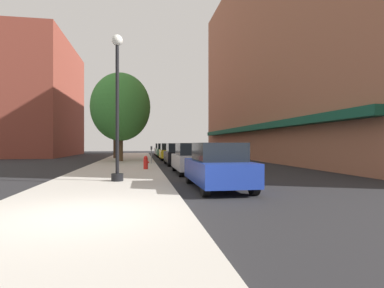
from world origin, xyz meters
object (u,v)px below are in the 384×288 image
(fire_hydrant, at_px, (146,162))
(car_green, at_px, (164,150))
(lamppost, at_px, (117,105))
(car_silver, at_px, (192,159))
(car_blue, at_px, (218,166))
(car_black, at_px, (177,154))
(car_white, at_px, (161,150))
(tree_mid, at_px, (121,107))
(tree_near, at_px, (115,109))
(car_yellow, at_px, (169,152))
(parking_meter_near, at_px, (151,153))

(fire_hydrant, height_order, car_green, car_green)
(lamppost, xyz_separation_m, car_silver, (3.67, 3.85, -2.39))
(car_blue, bearing_deg, car_silver, 90.54)
(car_black, relative_size, car_green, 1.00)
(lamppost, xyz_separation_m, car_green, (3.67, 24.55, -2.39))
(fire_hydrant, bearing_deg, car_black, 63.03)
(fire_hydrant, bearing_deg, car_blue, -72.32)
(car_white, bearing_deg, car_green, -89.09)
(tree_mid, relative_size, car_white, 1.79)
(fire_hydrant, height_order, tree_mid, tree_mid)
(car_blue, height_order, car_white, same)
(car_black, bearing_deg, fire_hydrant, -116.28)
(tree_mid, xyz_separation_m, car_silver, (4.50, -10.94, -4.02))
(lamppost, relative_size, car_black, 1.37)
(car_blue, xyz_separation_m, car_white, (0.00, 32.45, 0.00))
(car_black, relative_size, car_white, 1.00)
(tree_near, bearing_deg, car_yellow, -27.02)
(parking_meter_near, bearing_deg, lamppost, -98.82)
(parking_meter_near, distance_m, car_green, 13.63)
(car_black, bearing_deg, car_white, 90.70)
(tree_near, bearing_deg, parking_meter_near, -69.93)
(fire_hydrant, relative_size, car_black, 0.18)
(tree_mid, relative_size, car_silver, 1.79)
(parking_meter_near, bearing_deg, car_black, -14.60)
(car_blue, xyz_separation_m, car_silver, (0.00, 5.82, 0.00))
(car_green, bearing_deg, car_yellow, -90.32)
(lamppost, bearing_deg, fire_hydrant, 78.05)
(car_silver, bearing_deg, tree_mid, 114.19)
(fire_hydrant, relative_size, car_green, 0.18)
(lamppost, relative_size, car_green, 1.37)
(tree_near, distance_m, car_white, 12.13)
(lamppost, distance_m, car_black, 11.42)
(lamppost, relative_size, car_blue, 1.37)
(lamppost, relative_size, car_silver, 1.37)
(car_silver, xyz_separation_m, car_black, (0.00, 6.70, 0.00))
(parking_meter_near, xyz_separation_m, tree_near, (-3.48, 9.53, 4.30))
(car_white, bearing_deg, car_blue, -89.09)
(car_green, bearing_deg, car_white, 89.68)
(parking_meter_near, xyz_separation_m, car_black, (1.95, -0.51, -0.14))
(tree_mid, bearing_deg, lamppost, -86.79)
(car_black, bearing_deg, car_blue, -89.30)
(lamppost, height_order, car_silver, lamppost)
(car_yellow, height_order, car_white, same)
(tree_near, bearing_deg, car_black, -61.58)
(car_yellow, bearing_deg, car_silver, -92.06)
(parking_meter_near, distance_m, car_yellow, 7.03)
(lamppost, height_order, car_white, lamppost)
(car_yellow, xyz_separation_m, car_green, (0.00, 6.74, 0.00))
(car_black, height_order, car_white, same)
(parking_meter_near, height_order, car_white, car_white)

